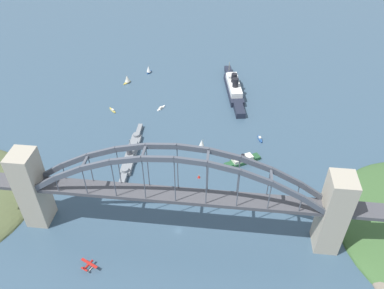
{
  "coord_description": "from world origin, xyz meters",
  "views": [
    {
      "loc": [
        26.19,
        -153.44,
        193.64
      ],
      "look_at": [
        0.0,
        79.03,
        8.0
      ],
      "focal_mm": 35.36,
      "sensor_mm": 36.0,
      "label": 1
    }
  ],
  "objects_px": {
    "harbor_arch_bridge": "(177,198)",
    "channel_marker_buoy": "(199,176)",
    "small_boat_2": "(113,110)",
    "small_boat_6": "(238,197)",
    "small_boat_1": "(260,139)",
    "small_boat_3": "(127,79)",
    "harbor_ferry_steamer": "(243,160)",
    "small_boat_0": "(202,144)",
    "small_boat_5": "(161,108)",
    "naval_cruiser": "(131,154)",
    "ocean_liner": "(234,88)",
    "seaplane_taxiing_near_bridge": "(89,265)",
    "small_boat_4": "(149,69)"
  },
  "relations": [
    {
      "from": "small_boat_1",
      "to": "small_boat_6",
      "type": "distance_m",
      "value": 74.93
    },
    {
      "from": "ocean_liner",
      "to": "harbor_ferry_steamer",
      "type": "bearing_deg",
      "value": -84.75
    },
    {
      "from": "naval_cruiser",
      "to": "small_boat_4",
      "type": "distance_m",
      "value": 140.39
    },
    {
      "from": "channel_marker_buoy",
      "to": "small_boat_2",
      "type": "bearing_deg",
      "value": 137.7
    },
    {
      "from": "seaplane_taxiing_near_bridge",
      "to": "small_boat_1",
      "type": "relative_size",
      "value": 1.25
    },
    {
      "from": "small_boat_3",
      "to": "channel_marker_buoy",
      "type": "relative_size",
      "value": 3.43
    },
    {
      "from": "small_boat_4",
      "to": "small_boat_6",
      "type": "height_order",
      "value": "small_boat_6"
    },
    {
      "from": "harbor_arch_bridge",
      "to": "small_boat_0",
      "type": "height_order",
      "value": "harbor_arch_bridge"
    },
    {
      "from": "naval_cruiser",
      "to": "channel_marker_buoy",
      "type": "distance_m",
      "value": 58.61
    },
    {
      "from": "small_boat_6",
      "to": "ocean_liner",
      "type": "bearing_deg",
      "value": 92.65
    },
    {
      "from": "naval_cruiser",
      "to": "small_boat_2",
      "type": "distance_m",
      "value": 70.51
    },
    {
      "from": "harbor_arch_bridge",
      "to": "ocean_liner",
      "type": "distance_m",
      "value": 181.45
    },
    {
      "from": "small_boat_1",
      "to": "channel_marker_buoy",
      "type": "bearing_deg",
      "value": -131.88
    },
    {
      "from": "small_boat_0",
      "to": "channel_marker_buoy",
      "type": "relative_size",
      "value": 3.86
    },
    {
      "from": "small_boat_2",
      "to": "channel_marker_buoy",
      "type": "bearing_deg",
      "value": -42.3
    },
    {
      "from": "harbor_ferry_steamer",
      "to": "small_boat_3",
      "type": "relative_size",
      "value": 3.03
    },
    {
      "from": "small_boat_3",
      "to": "small_boat_0",
      "type": "bearing_deg",
      "value": -49.21
    },
    {
      "from": "naval_cruiser",
      "to": "small_boat_2",
      "type": "xyz_separation_m",
      "value": [
        -32.88,
        62.34,
        -2.02
      ]
    },
    {
      "from": "seaplane_taxiing_near_bridge",
      "to": "small_boat_5",
      "type": "relative_size",
      "value": 1.12
    },
    {
      "from": "small_boat_6",
      "to": "small_boat_5",
      "type": "bearing_deg",
      "value": 123.7
    },
    {
      "from": "channel_marker_buoy",
      "to": "harbor_arch_bridge",
      "type": "bearing_deg",
      "value": -99.47
    },
    {
      "from": "small_boat_3",
      "to": "small_boat_6",
      "type": "distance_m",
      "value": 194.66
    },
    {
      "from": "harbor_arch_bridge",
      "to": "small_boat_5",
      "type": "distance_m",
      "value": 147.06
    },
    {
      "from": "naval_cruiser",
      "to": "small_boat_1",
      "type": "relative_size",
      "value": 8.67
    },
    {
      "from": "small_boat_1",
      "to": "small_boat_3",
      "type": "distance_m",
      "value": 157.63
    },
    {
      "from": "small_boat_1",
      "to": "small_boat_5",
      "type": "relative_size",
      "value": 0.89
    },
    {
      "from": "harbor_ferry_steamer",
      "to": "small_boat_6",
      "type": "height_order",
      "value": "small_boat_6"
    },
    {
      "from": "ocean_liner",
      "to": "small_boat_5",
      "type": "distance_m",
      "value": 76.73
    },
    {
      "from": "small_boat_1",
      "to": "small_boat_5",
      "type": "height_order",
      "value": "small_boat_1"
    },
    {
      "from": "small_boat_0",
      "to": "small_boat_4",
      "type": "height_order",
      "value": "small_boat_0"
    },
    {
      "from": "harbor_ferry_steamer",
      "to": "small_boat_1",
      "type": "height_order",
      "value": "harbor_ferry_steamer"
    },
    {
      "from": "seaplane_taxiing_near_bridge",
      "to": "naval_cruiser",
      "type": "bearing_deg",
      "value": 89.67
    },
    {
      "from": "harbor_ferry_steamer",
      "to": "seaplane_taxiing_near_bridge",
      "type": "relative_size",
      "value": 2.5
    },
    {
      "from": "small_boat_3",
      "to": "small_boat_5",
      "type": "relative_size",
      "value": 0.93
    },
    {
      "from": "small_boat_3",
      "to": "harbor_arch_bridge",
      "type": "bearing_deg",
      "value": -66.75
    },
    {
      "from": "harbor_arch_bridge",
      "to": "channel_marker_buoy",
      "type": "xyz_separation_m",
      "value": [
        8.4,
        50.35,
        -29.11
      ]
    },
    {
      "from": "small_boat_2",
      "to": "small_boat_6",
      "type": "bearing_deg",
      "value": -40.87
    },
    {
      "from": "ocean_liner",
      "to": "small_boat_6",
      "type": "height_order",
      "value": "ocean_liner"
    },
    {
      "from": "small_boat_0",
      "to": "small_boat_3",
      "type": "distance_m",
      "value": 132.65
    },
    {
      "from": "harbor_arch_bridge",
      "to": "channel_marker_buoy",
      "type": "relative_size",
      "value": 88.47
    },
    {
      "from": "seaplane_taxiing_near_bridge",
      "to": "small_boat_2",
      "type": "distance_m",
      "value": 167.0
    },
    {
      "from": "harbor_ferry_steamer",
      "to": "ocean_liner",
      "type": "bearing_deg",
      "value": 95.25
    },
    {
      "from": "harbor_ferry_steamer",
      "to": "seaplane_taxiing_near_bridge",
      "type": "height_order",
      "value": "harbor_ferry_steamer"
    },
    {
      "from": "seaplane_taxiing_near_bridge",
      "to": "small_boat_6",
      "type": "xyz_separation_m",
      "value": [
        85.37,
        62.03,
        2.11
      ]
    },
    {
      "from": "channel_marker_buoy",
      "to": "naval_cruiser",
      "type": "bearing_deg",
      "value": 161.86
    },
    {
      "from": "harbor_arch_bridge",
      "to": "small_boat_6",
      "type": "height_order",
      "value": "harbor_arch_bridge"
    },
    {
      "from": "harbor_arch_bridge",
      "to": "small_boat_2",
      "type": "height_order",
      "value": "harbor_arch_bridge"
    },
    {
      "from": "small_boat_1",
      "to": "small_boat_6",
      "type": "relative_size",
      "value": 0.95
    },
    {
      "from": "small_boat_3",
      "to": "harbor_ferry_steamer",
      "type": "bearing_deg",
      "value": -43.49
    },
    {
      "from": "harbor_ferry_steamer",
      "to": "small_boat_3",
      "type": "xyz_separation_m",
      "value": [
        -119.78,
        113.61,
        1.95
      ]
    }
  ]
}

